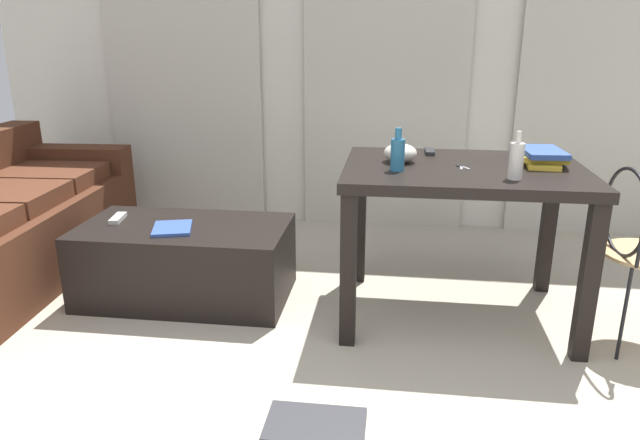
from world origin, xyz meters
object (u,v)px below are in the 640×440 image
object	(u,v)px
scissors	(461,167)
magazine	(172,228)
coffee_table	(186,261)
book_stack	(543,157)
craft_table	(462,190)
bottle_near	(398,153)
tv_remote_on_table	(430,151)
tv_remote_primary	(118,218)
wire_chair	(637,239)
bottle_far	(516,160)
bowl	(400,153)

from	to	relation	value
scissors	magazine	xyz separation A→B (m)	(-1.42, -0.03, -0.36)
coffee_table	book_stack	xyz separation A→B (m)	(1.78, 0.06, 0.60)
craft_table	scissors	size ratio (longest dim) A/B	10.83
bottle_near	magazine	size ratio (longest dim) A/B	0.85
coffee_table	craft_table	size ratio (longest dim) A/B	0.97
tv_remote_on_table	tv_remote_primary	bearing A→B (deg)	-172.72
coffee_table	tv_remote_on_table	bearing A→B (deg)	11.86
book_stack	magazine	world-z (taller)	book_stack
bottle_near	magazine	bearing A→B (deg)	176.15
tv_remote_primary	magazine	distance (m)	0.37
coffee_table	tv_remote_primary	world-z (taller)	tv_remote_primary
wire_chair	bottle_far	size ratio (longest dim) A/B	4.03
craft_table	tv_remote_primary	bearing A→B (deg)	178.09
book_stack	magazine	distance (m)	1.85
craft_table	wire_chair	distance (m)	0.78
craft_table	magazine	world-z (taller)	craft_table
scissors	bowl	bearing A→B (deg)	165.51
coffee_table	bottle_far	world-z (taller)	bottle_far
craft_table	bowl	xyz separation A→B (m)	(-0.30, 0.05, 0.16)
coffee_table	wire_chair	size ratio (longest dim) A/B	1.31
tv_remote_on_table	magazine	xyz separation A→B (m)	(-1.29, -0.34, -0.36)
scissors	tv_remote_primary	size ratio (longest dim) A/B	0.63
craft_table	wire_chair	xyz separation A→B (m)	(0.74, -0.20, -0.14)
craft_table	tv_remote_primary	world-z (taller)	craft_table
bowl	scissors	xyz separation A→B (m)	(0.29, -0.07, -0.04)
tv_remote_primary	bottle_near	bearing A→B (deg)	-15.76
wire_chair	scissors	bearing A→B (deg)	166.41
coffee_table	magazine	bearing A→B (deg)	-110.19
book_stack	magazine	xyz separation A→B (m)	(-1.81, -0.14, -0.39)
bottle_far	magazine	size ratio (longest dim) A/B	0.91
bowl	magazine	xyz separation A→B (m)	(-1.14, -0.11, -0.40)
craft_table	magazine	bearing A→B (deg)	-177.74
bowl	tv_remote_primary	distance (m)	1.54
bowl	tv_remote_on_table	bearing A→B (deg)	57.22
coffee_table	wire_chair	distance (m)	2.18
tv_remote_on_table	wire_chair	bearing A→B (deg)	-29.68
book_stack	tv_remote_on_table	distance (m)	0.56
scissors	magazine	bearing A→B (deg)	-178.65
tv_remote_on_table	craft_table	bearing A→B (deg)	-63.35
craft_table	scissors	world-z (taller)	scissors
craft_table	bottle_far	bearing A→B (deg)	-50.69
bottle_near	tv_remote_on_table	xyz separation A→B (m)	(0.16, 0.42, -0.07)
book_stack	coffee_table	bearing A→B (deg)	-178.01
wire_chair	scissors	world-z (taller)	wire_chair
wire_chair	book_stack	world-z (taller)	book_stack
wire_chair	bowl	world-z (taller)	bowl
wire_chair	bottle_near	size ratio (longest dim) A/B	4.28
magazine	tv_remote_on_table	bearing A→B (deg)	-1.19
bowl	tv_remote_primary	bearing A→B (deg)	179.65
bowl	scissors	size ratio (longest dim) A/B	1.55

